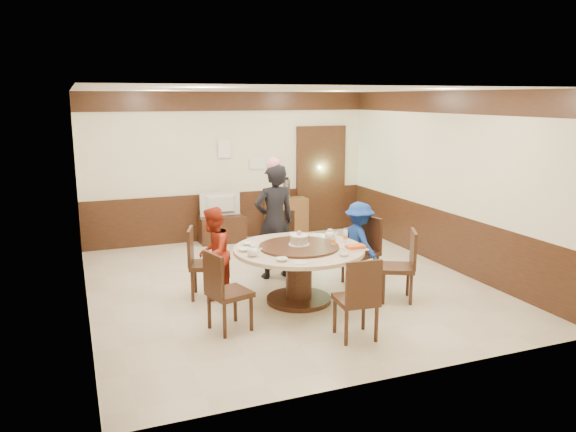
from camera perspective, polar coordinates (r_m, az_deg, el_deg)
name	(u,v)px	position (r m, az deg, el deg)	size (l,w,h in m)	color
room	(286,212)	(8.05, -0.20, 0.36)	(6.00, 6.04, 2.84)	beige
banquet_table	(299,263)	(7.49, 1.12, -4.84)	(1.74, 1.74, 0.78)	#351D10
chair_0	(361,262)	(8.39, 7.47, -4.70)	(0.57, 0.56, 0.97)	#351D10
chair_1	(281,254)	(8.75, -0.74, -3.90)	(0.58, 0.58, 0.97)	#351D10
chair_2	(205,275)	(7.82, -8.41, -5.99)	(0.56, 0.56, 0.97)	#351D10
chair_3	(228,305)	(6.70, -6.09, -9.02)	(0.55, 0.54, 0.97)	#351D10
chair_4	(356,313)	(6.50, 6.94, -9.73)	(0.48, 0.49, 0.97)	#351D10
chair_5	(398,278)	(7.76, 11.10, -6.24)	(0.59, 0.59, 0.97)	#351D10
person_standing	(274,221)	(8.43, -1.40, -0.55)	(0.64, 0.42, 1.74)	black
person_red	(213,253)	(7.67, -7.61, -3.77)	(0.61, 0.48, 1.26)	#A52B16
person_blue	(359,242)	(8.37, 7.24, -2.65)	(0.77, 0.45, 1.20)	navy
birthday_cake	(299,240)	(7.45, 1.13, -2.43)	(0.28, 0.28, 0.19)	white
teapot_left	(253,252)	(7.03, -3.62, -3.63)	(0.17, 0.15, 0.13)	white
teapot_right	(330,235)	(7.87, 4.29, -1.95)	(0.17, 0.15, 0.13)	white
bowl_0	(248,244)	(7.57, -4.04, -2.83)	(0.15, 0.15, 0.04)	white
bowl_1	(344,254)	(7.08, 5.69, -3.90)	(0.13, 0.13, 0.04)	white
bowl_2	(282,259)	(6.84, -0.64, -4.43)	(0.15, 0.15, 0.04)	white
bowl_3	(350,245)	(7.53, 6.30, -2.95)	(0.12, 0.12, 0.04)	white
bowl_4	(245,250)	(7.29, -4.43, -3.41)	(0.16, 0.16, 0.04)	white
bowl_5	(294,235)	(8.03, 0.59, -1.90)	(0.15, 0.15, 0.05)	white
saucer_near	(300,262)	(6.76, 1.26, -4.74)	(0.18, 0.18, 0.01)	white
saucer_far	(315,236)	(8.04, 2.73, -2.02)	(0.18, 0.18, 0.01)	white
shrimp_platter	(355,248)	(7.38, 6.85, -3.21)	(0.30, 0.20, 0.06)	white
bottle_0	(333,240)	(7.50, 4.61, -2.50)	(0.06, 0.06, 0.16)	silver
bottle_1	(345,236)	(7.73, 5.86, -2.08)	(0.06, 0.06, 0.16)	silver
tv_stand	(222,229)	(10.70, -6.75, -1.33)	(0.85, 0.45, 0.50)	#351D10
television	(221,205)	(10.60, -6.81, 1.15)	(0.77, 0.10, 0.45)	gray
side_cabinet	(286,217)	(11.10, -0.16, -0.11)	(0.80, 0.40, 0.75)	brown
thermos	(286,189)	(10.99, -0.18, 2.77)	(0.15, 0.15, 0.38)	silver
notice_left	(224,149)	(10.69, -6.48, 6.81)	(0.25, 0.00, 0.35)	white
notice_right	(257,163)	(10.91, -3.13, 5.39)	(0.30, 0.00, 0.22)	white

